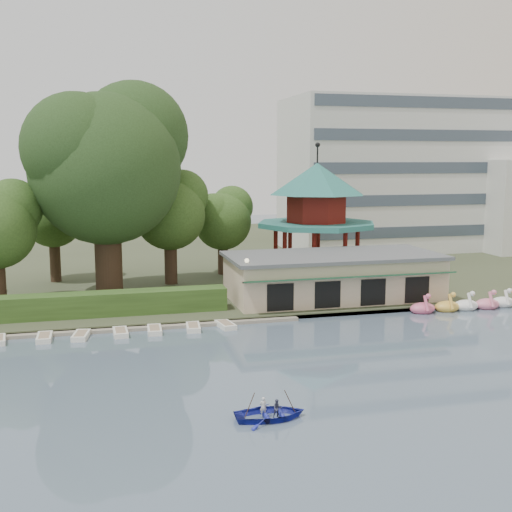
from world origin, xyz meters
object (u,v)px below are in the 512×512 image
object	(u,v)px
dock	(72,331)
pavilion	(317,208)
boathouse	(333,276)
big_tree	(107,158)
rowboat_with_passengers	(270,409)

from	to	relation	value
dock	pavilion	bearing A→B (deg)	31.66
boathouse	big_tree	xyz separation A→B (m)	(-18.82, 6.24, 10.21)
pavilion	rowboat_with_passengers	world-z (taller)	pavilion
dock	boathouse	xyz separation A→B (m)	(22.00, 4.77, 2.25)
dock	rowboat_with_passengers	xyz separation A→B (m)	(9.74, -18.57, 0.38)
boathouse	pavilion	bearing A→B (deg)	78.72
dock	rowboat_with_passengers	size ratio (longest dim) A/B	6.86
dock	boathouse	bearing A→B (deg)	12.24
big_tree	dock	bearing A→B (deg)	-106.11
rowboat_with_passengers	pavilion	bearing A→B (deg)	66.87
big_tree	rowboat_with_passengers	xyz separation A→B (m)	(6.56, -29.59, -12.07)
pavilion	big_tree	size ratio (longest dim) A/B	0.71
dock	boathouse	distance (m)	22.62
rowboat_with_passengers	boathouse	bearing A→B (deg)	62.30
pavilion	boathouse	bearing A→B (deg)	-101.28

